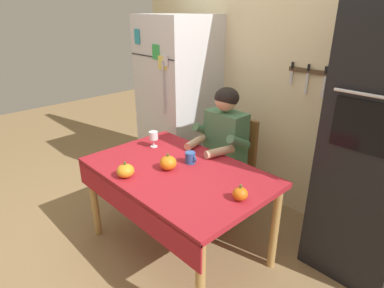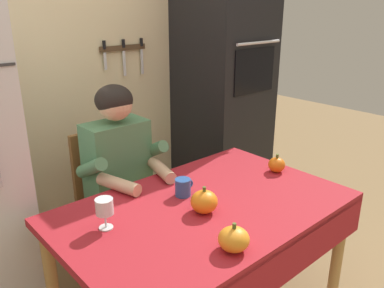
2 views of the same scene
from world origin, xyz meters
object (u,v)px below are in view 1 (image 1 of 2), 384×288
wine_glass (153,136)px  pumpkin_large (168,163)px  wall_oven (380,138)px  coffee_mug (190,158)px  dining_table (175,180)px  refrigerator (179,102)px  pumpkin_medium (125,171)px  seated_person (220,145)px  chair_behind_person (233,162)px  pumpkin_small (240,194)px

wine_glass → pumpkin_large: 0.45m
wall_oven → coffee_mug: bearing=-144.7°
dining_table → wine_glass: 0.52m
refrigerator → coffee_mug: bearing=-37.3°
refrigerator → pumpkin_medium: (0.78, -1.20, -0.11)m
seated_person → chair_behind_person: bearing=90.0°
wall_oven → pumpkin_small: bearing=-117.8°
coffee_mug → refrigerator: bearing=142.7°
coffee_mug → pumpkin_large: pumpkin_large is taller
refrigerator → wall_oven: bearing=1.1°
wine_glass → refrigerator: bearing=123.9°
seated_person → coffee_mug: seated_person is taller
seated_person → pumpkin_small: bearing=-40.2°
chair_behind_person → wine_glass: size_ratio=6.63×
refrigerator → dining_table: bearing=-42.9°
dining_table → pumpkin_small: 0.60m
pumpkin_large → coffee_mug: bearing=79.2°
dining_table → wine_glass: wine_glass is taller
refrigerator → chair_behind_person: (0.86, -0.09, -0.39)m
seated_person → wall_oven: bearing=15.7°
pumpkin_medium → wine_glass: bearing=121.7°
wall_oven → chair_behind_person: size_ratio=2.26×
wall_oven → pumpkin_small: 1.04m
dining_table → pumpkin_large: bearing=-155.1°
dining_table → pumpkin_medium: size_ratio=11.18×
pumpkin_large → pumpkin_small: (0.63, 0.06, -0.01)m
wall_oven → coffee_mug: 1.33m
refrigerator → chair_behind_person: size_ratio=1.94×
pumpkin_medium → refrigerator: bearing=123.0°
dining_table → pumpkin_medium: bearing=-118.0°
wall_oven → chair_behind_person: bearing=-173.5°
seated_person → pumpkin_small: seated_person is taller
pumpkin_small → dining_table: bearing=-176.3°
dining_table → pumpkin_medium: pumpkin_medium is taller
dining_table → pumpkin_large: 0.15m
coffee_mug → wine_glass: (-0.45, -0.01, 0.05)m
pumpkin_large → pumpkin_small: size_ratio=1.20×
wine_glass → pumpkin_small: (1.05, -0.12, -0.06)m
refrigerator → wine_glass: refrigerator is taller
dining_table → chair_behind_person: 0.81m
dining_table → seated_person: 0.62m
wall_oven → coffee_mug: wall_oven is taller
wall_oven → pumpkin_large: size_ratio=16.24×
chair_behind_person → seated_person: (0.00, -0.19, 0.23)m
seated_person → pumpkin_small: (0.67, -0.57, 0.05)m
wall_oven → pumpkin_medium: wall_oven is taller
refrigerator → coffee_mug: 1.18m
chair_behind_person → pumpkin_small: 1.05m
coffee_mug → pumpkin_large: size_ratio=0.83×
seated_person → coffee_mug: (0.07, -0.43, 0.05)m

